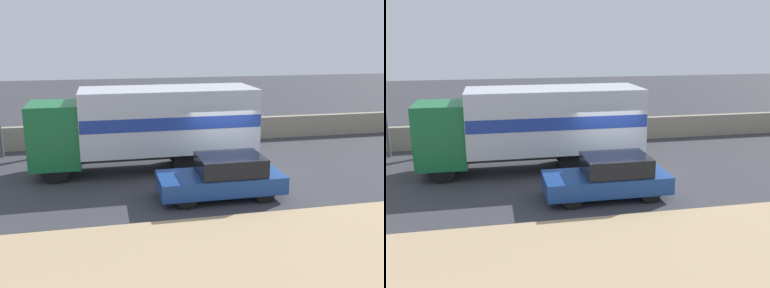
% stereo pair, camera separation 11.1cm
% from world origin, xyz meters
% --- Properties ---
extents(ground_plane, '(80.00, 80.00, 0.00)m').
position_xyz_m(ground_plane, '(0.00, 0.00, 0.00)').
color(ground_plane, '#38383D').
extents(dirt_shoulder_foreground, '(60.00, 5.88, 0.04)m').
position_xyz_m(dirt_shoulder_foreground, '(0.00, -5.54, 0.02)').
color(dirt_shoulder_foreground, tan).
rests_on(dirt_shoulder_foreground, ground_plane).
extents(stone_wall_backdrop, '(60.00, 0.35, 1.12)m').
position_xyz_m(stone_wall_backdrop, '(0.00, 6.68, 0.56)').
color(stone_wall_backdrop, gray).
rests_on(stone_wall_backdrop, ground_plane).
extents(box_truck, '(8.66, 2.58, 3.27)m').
position_xyz_m(box_truck, '(-2.54, 2.48, 1.91)').
color(box_truck, '#196B38').
rests_on(box_truck, ground_plane).
extents(car_hatchback, '(4.13, 1.76, 1.42)m').
position_xyz_m(car_hatchback, '(-0.60, -1.03, 0.71)').
color(car_hatchback, navy).
rests_on(car_hatchback, ground_plane).
extents(pedestrian, '(0.35, 0.35, 1.61)m').
position_xyz_m(pedestrian, '(-7.39, 5.13, 0.84)').
color(pedestrian, slate).
rests_on(pedestrian, ground_plane).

